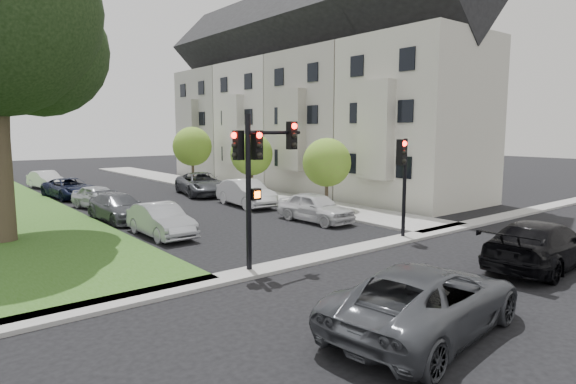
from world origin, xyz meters
TOP-DOWN VIEW (x-y plane):
  - ground at (0.00, 0.00)m, footprint 140.00×140.00m
  - sidewalk_right at (6.75, 24.00)m, footprint 3.50×44.00m
  - sidewalk_cross at (0.00, 2.00)m, footprint 60.00×1.00m
  - house_a at (12.45, 8.00)m, footprint 7.70×7.55m
  - house_b at (12.45, 15.50)m, footprint 7.70×7.55m
  - house_c at (12.45, 23.00)m, footprint 7.70×7.55m
  - house_d at (12.45, 30.50)m, footprint 7.70×7.55m
  - small_tree_a at (6.20, 9.33)m, footprint 2.72×2.72m
  - small_tree_b at (6.20, 16.78)m, footprint 2.88×2.88m
  - small_tree_c at (6.20, 25.33)m, footprint 3.17×3.17m
  - traffic_signal_main at (-3.41, 2.23)m, footprint 2.45×0.64m
  - traffic_signal_secondary at (3.76, 2.19)m, footprint 0.55×0.44m
  - car_cross_near at (-3.24, -4.05)m, footprint 5.87×3.32m
  - car_cross_far at (4.00, -3.32)m, footprint 5.56×2.57m
  - car_parked_0 at (3.51, 7.25)m, footprint 1.95×4.34m
  - car_parked_1 at (3.56, 13.49)m, footprint 2.07×4.93m
  - car_parked_2 at (3.87, 19.57)m, footprint 3.67×6.00m
  - car_parked_5 at (-3.81, 8.90)m, footprint 1.50×4.25m
  - car_parked_6 at (-3.99, 13.57)m, footprint 2.16×4.74m
  - car_parked_7 at (-3.66, 17.87)m, footprint 2.35×4.24m
  - car_parked_8 at (-3.78, 23.47)m, footprint 2.85×5.10m
  - car_parked_9 at (-3.78, 30.24)m, footprint 2.13×4.33m

SIDE VIEW (x-z plane):
  - ground at x=0.00m, z-range 0.00..0.00m
  - sidewalk_right at x=6.75m, z-range 0.00..0.12m
  - sidewalk_cross at x=0.00m, z-range 0.00..0.12m
  - car_parked_6 at x=-3.99m, z-range 0.00..1.35m
  - car_parked_8 at x=-3.78m, z-range 0.00..1.35m
  - car_parked_9 at x=-3.78m, z-range 0.00..1.36m
  - car_parked_7 at x=-3.66m, z-range 0.00..1.37m
  - car_parked_5 at x=-3.81m, z-range 0.00..1.40m
  - car_parked_0 at x=3.51m, z-range 0.00..1.45m
  - car_cross_near at x=-3.24m, z-range 0.00..1.55m
  - car_parked_2 at x=3.87m, z-range 0.00..1.55m
  - car_cross_far at x=4.00m, z-range 0.00..1.57m
  - car_parked_1 at x=3.56m, z-range 0.00..1.59m
  - small_tree_a at x=6.20m, z-range 0.67..4.75m
  - small_tree_b at x=6.20m, z-range 0.71..5.03m
  - traffic_signal_secondary at x=3.76m, z-range 0.82..4.99m
  - small_tree_c at x=6.20m, z-range 0.79..5.54m
  - traffic_signal_main at x=-3.41m, z-range 0.95..5.96m
  - house_a at x=12.45m, z-range -1.05..14.92m
  - house_b at x=12.45m, z-range -1.05..14.92m
  - house_c at x=12.45m, z-range -1.05..14.92m
  - house_d at x=12.45m, z-range -1.05..14.92m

